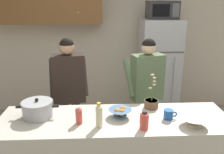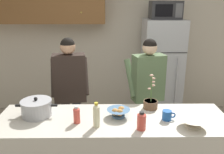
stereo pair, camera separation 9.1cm
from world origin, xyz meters
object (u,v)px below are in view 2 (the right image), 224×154
(bread_bowl, at_px, (118,112))
(refrigerator, at_px, (161,70))
(bottle_far_corner, at_px, (96,115))
(bottle_mid_counter, at_px, (141,121))
(person_near_pot, at_px, (70,85))
(empty_bowl, at_px, (193,122))
(bottle_near_edge, at_px, (77,115))
(microwave, at_px, (165,10))
(coffee_mug, at_px, (167,115))
(person_by_sink, at_px, (148,85))
(cooking_pot, at_px, (37,108))
(potted_orchid, at_px, (151,103))

(bread_bowl, bearing_deg, refrigerator, 66.07)
(bottle_far_corner, bearing_deg, bottle_mid_counter, -7.94)
(person_near_pot, xyz_separation_m, bread_bowl, (0.59, -0.77, -0.02))
(refrigerator, height_order, empty_bowl, refrigerator)
(bottle_near_edge, bearing_deg, microwave, 57.79)
(person_near_pot, height_order, coffee_mug, person_near_pot)
(person_near_pot, relative_size, bottle_near_edge, 9.28)
(bottle_far_corner, bearing_deg, refrigerator, 63.16)
(person_near_pot, relative_size, bottle_far_corner, 6.70)
(refrigerator, xyz_separation_m, bottle_mid_counter, (-0.61, -2.06, 0.14))
(person_by_sink, distance_m, bottle_far_corner, 1.17)
(empty_bowl, bearing_deg, bottle_far_corner, 178.92)
(empty_bowl, bearing_deg, person_by_sink, 104.44)
(cooking_pot, bearing_deg, empty_bowl, -9.37)
(bread_bowl, bearing_deg, bottle_near_edge, -164.01)
(coffee_mug, distance_m, bread_bowl, 0.47)
(person_near_pot, distance_m, person_by_sink, 1.01)
(person_near_pot, bearing_deg, bread_bowl, -52.18)
(person_near_pot, relative_size, potted_orchid, 4.14)
(microwave, relative_size, bottle_near_edge, 2.80)
(coffee_mug, bearing_deg, bottle_near_edge, -176.75)
(person_by_sink, height_order, bread_bowl, person_by_sink)
(cooking_pot, relative_size, empty_bowl, 1.61)
(potted_orchid, bearing_deg, person_near_pot, 148.92)
(person_by_sink, xyz_separation_m, empty_bowl, (0.26, -1.00, -0.01))
(empty_bowl, relative_size, bottle_far_corner, 1.08)
(person_near_pot, height_order, bottle_far_corner, person_near_pot)
(cooking_pot, xyz_separation_m, potted_orchid, (1.16, 0.15, -0.02))
(bread_bowl, xyz_separation_m, potted_orchid, (0.35, 0.20, 0.01))
(cooking_pot, xyz_separation_m, bread_bowl, (0.81, -0.04, -0.03))
(empty_bowl, bearing_deg, potted_orchid, 128.76)
(microwave, distance_m, potted_orchid, 1.88)
(refrigerator, height_order, bottle_near_edge, refrigerator)
(coffee_mug, height_order, bottle_mid_counter, bottle_mid_counter)
(refrigerator, distance_m, cooking_pot, 2.40)
(refrigerator, bearing_deg, potted_orchid, -105.73)
(person_by_sink, distance_m, coffee_mug, 0.87)
(person_near_pot, relative_size, cooking_pot, 3.85)
(person_by_sink, bearing_deg, coffee_mug, -86.35)
(refrigerator, xyz_separation_m, potted_orchid, (-0.46, -1.62, 0.12))
(empty_bowl, height_order, bottle_far_corner, bottle_far_corner)
(bottle_far_corner, bearing_deg, coffee_mug, 10.20)
(cooking_pot, bearing_deg, person_near_pot, 73.17)
(cooking_pot, bearing_deg, refrigerator, 47.60)
(refrigerator, bearing_deg, cooking_pot, -132.40)
(bread_bowl, height_order, bottle_far_corner, bottle_far_corner)
(bread_bowl, relative_size, empty_bowl, 0.90)
(bottle_mid_counter, height_order, potted_orchid, potted_orchid)
(cooking_pot, height_order, potted_orchid, potted_orchid)
(bread_bowl, height_order, potted_orchid, potted_orchid)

